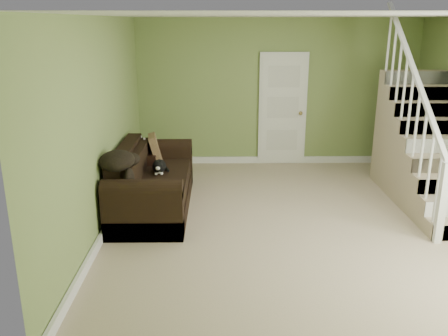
{
  "coord_description": "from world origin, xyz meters",
  "views": [
    {
      "loc": [
        -1.07,
        -5.75,
        2.54
      ],
      "look_at": [
        -0.99,
        0.11,
        0.71
      ],
      "focal_mm": 38.0,
      "sensor_mm": 36.0,
      "label": 1
    }
  ],
  "objects_px": {
    "banana": "(159,184)",
    "cat": "(159,167)",
    "side_table": "(141,171)",
    "sofa": "(150,185)"
  },
  "relations": [
    {
      "from": "sofa",
      "to": "banana",
      "type": "bearing_deg",
      "value": -68.3
    },
    {
      "from": "sofa",
      "to": "cat",
      "type": "height_order",
      "value": "sofa"
    },
    {
      "from": "side_table",
      "to": "banana",
      "type": "distance_m",
      "value": 1.26
    },
    {
      "from": "sofa",
      "to": "side_table",
      "type": "distance_m",
      "value": 0.76
    },
    {
      "from": "banana",
      "to": "cat",
      "type": "bearing_deg",
      "value": 68.74
    },
    {
      "from": "cat",
      "to": "banana",
      "type": "relative_size",
      "value": 2.37
    },
    {
      "from": "side_table",
      "to": "cat",
      "type": "xyz_separation_m",
      "value": [
        0.35,
        -0.6,
        0.26
      ]
    },
    {
      "from": "cat",
      "to": "sofa",
      "type": "bearing_deg",
      "value": -136.46
    },
    {
      "from": "sofa",
      "to": "side_table",
      "type": "relative_size",
      "value": 2.62
    },
    {
      "from": "side_table",
      "to": "cat",
      "type": "height_order",
      "value": "side_table"
    }
  ]
}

